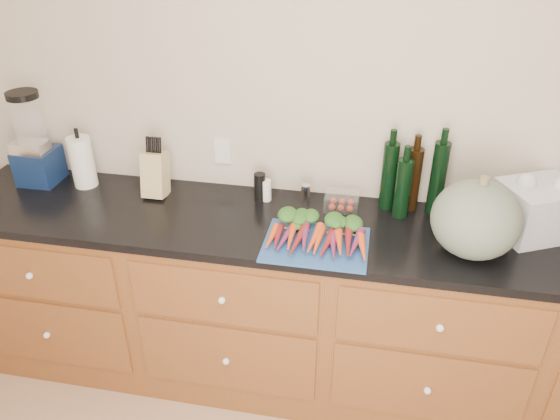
% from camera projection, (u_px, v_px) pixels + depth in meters
% --- Properties ---
extents(wall_back, '(4.10, 0.05, 2.60)m').
position_uv_depth(wall_back, '(349.00, 123.00, 2.49)').
color(wall_back, beige).
rests_on(wall_back, ground).
extents(cabinets, '(3.60, 0.64, 0.90)m').
position_uv_depth(cabinets, '(332.00, 313.00, 2.64)').
color(cabinets, brown).
rests_on(cabinets, ground).
extents(countertop, '(3.64, 0.62, 0.04)m').
position_uv_depth(countertop, '(338.00, 231.00, 2.41)').
color(countertop, black).
rests_on(countertop, cabinets).
extents(cutting_board, '(0.43, 0.33, 0.01)m').
position_uv_depth(cutting_board, '(316.00, 244.00, 2.27)').
color(cutting_board, '#234E91').
rests_on(cutting_board, countertop).
extents(carrots, '(0.41, 0.28, 0.05)m').
position_uv_depth(carrots, '(317.00, 235.00, 2.29)').
color(carrots, '#F24F1C').
rests_on(carrots, cutting_board).
extents(squash, '(0.35, 0.35, 0.32)m').
position_uv_depth(squash, '(476.00, 219.00, 2.16)').
color(squash, '#526051').
rests_on(squash, countertop).
extents(blender_appliance, '(0.19, 0.19, 0.47)m').
position_uv_depth(blender_appliance, '(34.00, 144.00, 2.67)').
color(blender_appliance, '#0F2046').
rests_on(blender_appliance, countertop).
extents(paper_towel, '(0.11, 0.11, 0.26)m').
position_uv_depth(paper_towel, '(82.00, 162.00, 2.68)').
color(paper_towel, white).
rests_on(paper_towel, countertop).
extents(knife_block, '(0.11, 0.11, 0.21)m').
position_uv_depth(knife_block, '(155.00, 174.00, 2.61)').
color(knife_block, tan).
rests_on(knife_block, countertop).
extents(grinder_salt, '(0.05, 0.05, 0.11)m').
position_uv_depth(grinder_salt, '(266.00, 190.00, 2.58)').
color(grinder_salt, white).
rests_on(grinder_salt, countertop).
extents(grinder_pepper, '(0.05, 0.05, 0.14)m').
position_uv_depth(grinder_pepper, '(260.00, 187.00, 2.58)').
color(grinder_pepper, black).
rests_on(grinder_pepper, countertop).
extents(canister_chrome, '(0.04, 0.04, 0.10)m').
position_uv_depth(canister_chrome, '(306.00, 194.00, 2.55)').
color(canister_chrome, silver).
rests_on(canister_chrome, countertop).
extents(tomato_box, '(0.15, 0.12, 0.07)m').
position_uv_depth(tomato_box, '(342.00, 201.00, 2.52)').
color(tomato_box, white).
rests_on(tomato_box, countertop).
extents(bottles, '(0.29, 0.15, 0.34)m').
position_uv_depth(bottles, '(411.00, 180.00, 2.45)').
color(bottles, black).
rests_on(bottles, countertop).
extents(grocery_bag, '(0.39, 0.36, 0.23)m').
position_uv_depth(grocery_bag, '(538.00, 210.00, 2.31)').
color(grocery_bag, silver).
rests_on(grocery_bag, countertop).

